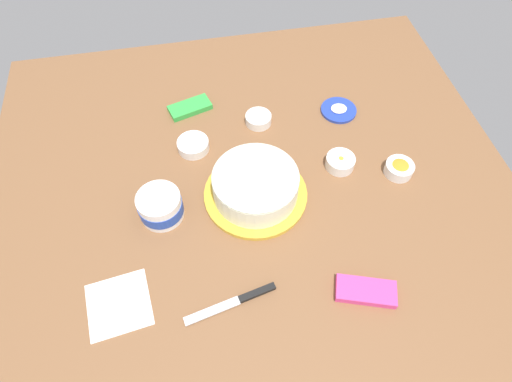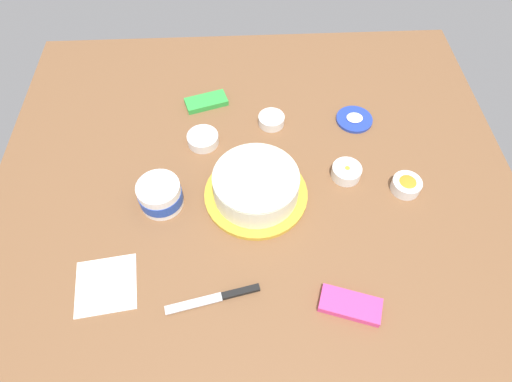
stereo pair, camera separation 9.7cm
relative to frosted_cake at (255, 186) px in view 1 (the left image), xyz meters
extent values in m
plane|color=brown|center=(0.00, 0.01, -0.05)|extent=(1.54, 1.54, 0.00)
cylinder|color=gold|center=(0.00, 0.00, -0.04)|extent=(0.30, 0.30, 0.01)
cylinder|color=#DBB77A|center=(0.00, 0.00, 0.00)|extent=(0.22, 0.22, 0.06)
cylinder|color=white|center=(0.00, 0.00, 0.00)|extent=(0.24, 0.24, 0.07)
ellipsoid|color=white|center=(0.00, 0.00, 0.04)|extent=(0.24, 0.24, 0.02)
cylinder|color=white|center=(0.26, 0.01, -0.01)|extent=(0.12, 0.12, 0.08)
cylinder|color=#2347B2|center=(0.26, 0.01, -0.01)|extent=(0.12, 0.12, 0.04)
cylinder|color=white|center=(0.26, 0.01, 0.03)|extent=(0.10, 0.10, 0.01)
cylinder|color=#233DAD|center=(-0.34, -0.28, -0.04)|extent=(0.12, 0.12, 0.01)
ellipsoid|color=white|center=(-0.34, -0.28, -0.04)|extent=(0.05, 0.05, 0.01)
cube|color=silver|center=(0.17, 0.32, -0.04)|extent=(0.14, 0.05, 0.00)
cube|color=black|center=(0.05, 0.29, -0.04)|extent=(0.10, 0.04, 0.01)
cylinder|color=white|center=(-0.27, -0.06, -0.03)|extent=(0.09, 0.09, 0.04)
cylinder|color=yellow|center=(-0.27, -0.06, -0.03)|extent=(0.07, 0.07, 0.01)
ellipsoid|color=yellow|center=(-0.27, -0.06, -0.02)|extent=(0.06, 0.06, 0.02)
cylinder|color=white|center=(0.15, -0.21, -0.03)|extent=(0.10, 0.10, 0.03)
cylinder|color=pink|center=(0.15, -0.21, -0.03)|extent=(0.08, 0.08, 0.01)
ellipsoid|color=pink|center=(0.15, -0.21, -0.03)|extent=(0.07, 0.07, 0.02)
cylinder|color=white|center=(-0.43, 0.00, -0.03)|extent=(0.08, 0.08, 0.04)
cylinder|color=orange|center=(-0.43, 0.00, -0.03)|extent=(0.07, 0.07, 0.01)
ellipsoid|color=orange|center=(-0.43, 0.00, -0.02)|extent=(0.06, 0.06, 0.02)
cylinder|color=white|center=(-0.06, -0.28, -0.03)|extent=(0.08, 0.08, 0.03)
cylinder|color=green|center=(-0.06, -0.28, -0.03)|extent=(0.07, 0.07, 0.01)
ellipsoid|color=green|center=(-0.06, -0.28, -0.03)|extent=(0.06, 0.06, 0.02)
cube|color=#E53D8E|center=(-0.21, 0.34, -0.04)|extent=(0.16, 0.11, 0.02)
cube|color=green|center=(0.15, -0.38, -0.04)|extent=(0.15, 0.10, 0.02)
cube|color=white|center=(0.39, 0.26, -0.05)|extent=(0.17, 0.17, 0.01)
camera|label=1|loc=(0.13, 0.68, 0.97)|focal=30.11mm
camera|label=2|loc=(0.03, 0.70, 0.97)|focal=30.11mm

